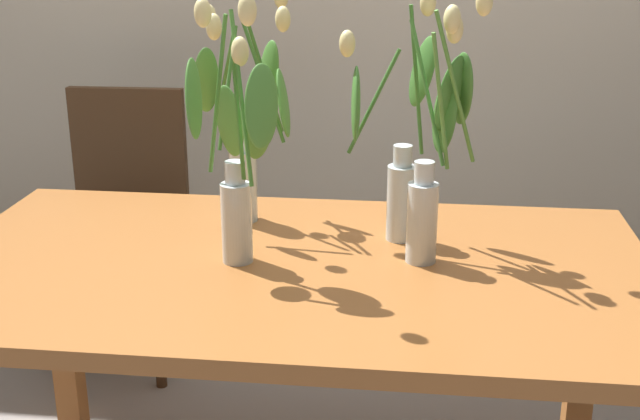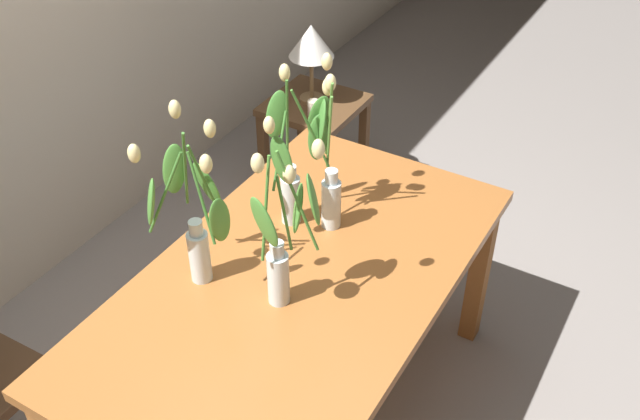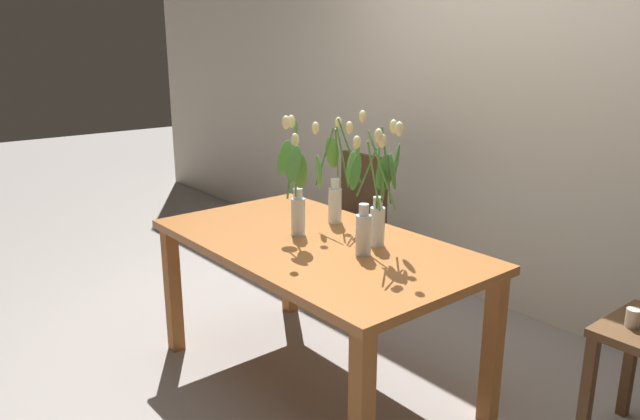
% 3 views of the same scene
% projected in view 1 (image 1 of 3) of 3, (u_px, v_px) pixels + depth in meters
% --- Properties ---
extents(dining_table, '(1.60, 0.90, 0.74)m').
position_uv_depth(dining_table, '(293.00, 299.00, 1.86)').
color(dining_table, '#A3602D').
rests_on(dining_table, ground).
extents(tulip_vase_0, '(0.16, 0.18, 0.59)m').
position_uv_depth(tulip_vase_0, '(434.00, 176.00, 1.79)').
color(tulip_vase_0, silver).
rests_on(tulip_vase_0, dining_table).
extents(tulip_vase_1, '(0.30, 0.23, 0.58)m').
position_uv_depth(tulip_vase_1, '(404.00, 149.00, 1.88)').
color(tulip_vase_1, silver).
rests_on(tulip_vase_1, dining_table).
extents(tulip_vase_2, '(0.21, 0.17, 0.59)m').
position_uv_depth(tulip_vase_2, '(236.00, 167.00, 1.74)').
color(tulip_vase_2, silver).
rests_on(tulip_vase_2, dining_table).
extents(tulip_vase_3, '(0.27, 0.26, 0.58)m').
position_uv_depth(tulip_vase_3, '(245.00, 131.00, 2.02)').
color(tulip_vase_3, silver).
rests_on(tulip_vase_3, dining_table).
extents(dining_chair, '(0.41, 0.41, 0.93)m').
position_uv_depth(dining_chair, '(124.00, 211.00, 2.81)').
color(dining_chair, '#4C331E').
rests_on(dining_chair, ground).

